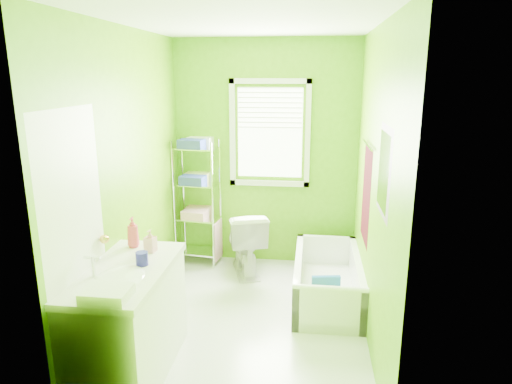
# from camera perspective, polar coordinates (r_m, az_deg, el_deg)

# --- Properties ---
(ground) EXTENTS (2.90, 2.90, 0.00)m
(ground) POSITION_cam_1_polar(r_m,az_deg,el_deg) (4.37, -0.93, -15.75)
(ground) COLOR silver
(ground) RESTS_ON ground
(room_envelope) EXTENTS (2.14, 2.94, 2.62)m
(room_envelope) POSITION_cam_1_polar(r_m,az_deg,el_deg) (3.83, -1.02, 4.64)
(room_envelope) COLOR #579A07
(room_envelope) RESTS_ON ground
(window) EXTENTS (0.92, 0.05, 1.22)m
(window) POSITION_cam_1_polar(r_m,az_deg,el_deg) (5.22, 1.74, 8.03)
(window) COLOR white
(window) RESTS_ON ground
(door) EXTENTS (0.09, 0.80, 2.00)m
(door) POSITION_cam_1_polar(r_m,az_deg,el_deg) (3.38, -21.35, -7.40)
(door) COLOR white
(door) RESTS_ON ground
(right_wall_decor) EXTENTS (0.04, 1.48, 1.17)m
(right_wall_decor) POSITION_cam_1_polar(r_m,az_deg,el_deg) (3.86, 14.37, 0.80)
(right_wall_decor) COLOR #3D070D
(right_wall_decor) RESTS_ON ground
(bathtub) EXTENTS (0.65, 1.39, 0.45)m
(bathtub) POSITION_cam_1_polar(r_m,az_deg,el_deg) (4.71, 8.87, -11.57)
(bathtub) COLOR white
(bathtub) RESTS_ON ground
(toilet) EXTENTS (0.61, 0.82, 0.74)m
(toilet) POSITION_cam_1_polar(r_m,az_deg,el_deg) (5.18, -1.34, -6.20)
(toilet) COLOR white
(toilet) RESTS_ON ground
(vanity) EXTENTS (0.58, 1.13, 1.10)m
(vanity) POSITION_cam_1_polar(r_m,az_deg,el_deg) (3.62, -15.64, -15.04)
(vanity) COLOR white
(vanity) RESTS_ON ground
(wire_shelf_unit) EXTENTS (0.53, 0.43, 1.50)m
(wire_shelf_unit) POSITION_cam_1_polar(r_m,az_deg,el_deg) (5.35, -7.28, 0.41)
(wire_shelf_unit) COLOR silver
(wire_shelf_unit) RESTS_ON ground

